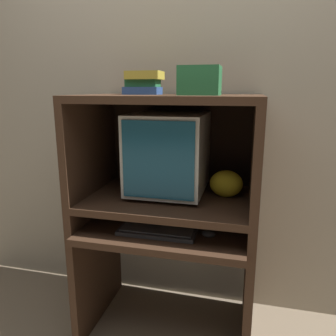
{
  "coord_description": "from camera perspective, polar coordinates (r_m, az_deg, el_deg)",
  "views": [
    {
      "loc": [
        0.4,
        -1.33,
        1.37
      ],
      "look_at": [
        -0.0,
        0.3,
        0.97
      ],
      "focal_mm": 35.0,
      "sensor_mm": 36.0,
      "label": 1
    }
  ],
  "objects": [
    {
      "name": "desk_monitor_shelf",
      "position": [
        1.78,
        0.15,
        -5.9
      ],
      "size": [
        0.92,
        0.61,
        0.14
      ],
      "color": "#382316",
      "rests_on": "desk_base"
    },
    {
      "name": "wall_back",
      "position": [
        2.04,
        2.64,
        11.57
      ],
      "size": [
        6.0,
        0.06,
        2.6
      ],
      "color": "gray",
      "rests_on": "ground_plane"
    },
    {
      "name": "crt_monitor",
      "position": [
        1.77,
        0.08,
        2.63
      ],
      "size": [
        0.39,
        0.44,
        0.44
      ],
      "color": "beige",
      "rests_on": "desk_monitor_shelf"
    },
    {
      "name": "mouse",
      "position": [
        1.64,
        7.08,
        -11.32
      ],
      "size": [
        0.07,
        0.05,
        0.03
      ],
      "color": "#28282B",
      "rests_on": "desk_base"
    },
    {
      "name": "keyboard",
      "position": [
        1.67,
        -1.84,
        -10.82
      ],
      "size": [
        0.39,
        0.17,
        0.03
      ],
      "color": "#2D2D30",
      "rests_on": "desk_base"
    },
    {
      "name": "hutch_upper",
      "position": [
        1.72,
        0.41,
        6.82
      ],
      "size": [
        0.92,
        0.61,
        0.53
      ],
      "color": "#382316",
      "rests_on": "desk_monitor_shelf"
    },
    {
      "name": "storage_box",
      "position": [
        1.59,
        5.57,
        14.9
      ],
      "size": [
        0.19,
        0.16,
        0.13
      ],
      "color": "#236638",
      "rests_on": "hutch_upper"
    },
    {
      "name": "book_stack",
      "position": [
        1.79,
        -4.28,
        14.62
      ],
      "size": [
        0.2,
        0.14,
        0.12
      ],
      "color": "navy",
      "rests_on": "hutch_upper"
    },
    {
      "name": "snack_bag",
      "position": [
        1.77,
        10.11,
        -2.7
      ],
      "size": [
        0.17,
        0.13,
        0.14
      ],
      "color": "gold",
      "rests_on": "desk_monitor_shelf"
    },
    {
      "name": "desk_base",
      "position": [
        1.9,
        -0.17,
        -16.66
      ],
      "size": [
        0.92,
        0.65,
        0.67
      ],
      "color": "#382316",
      "rests_on": "ground_plane"
    }
  ]
}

